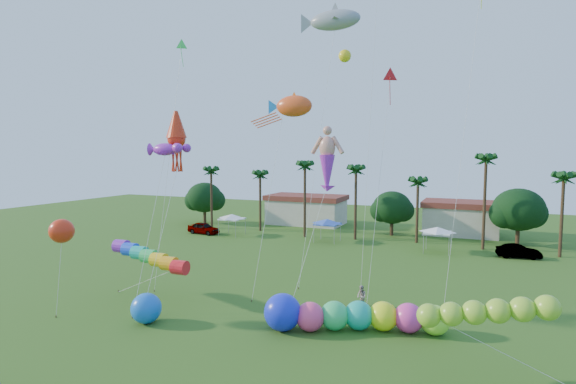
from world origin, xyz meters
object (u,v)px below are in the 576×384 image
at_px(caterpillar_inflatable, 348,316).
at_px(blue_ball, 146,308).
at_px(car_a, 204,228).
at_px(car_b, 519,251).
at_px(spectator_b, 362,296).

distance_m(caterpillar_inflatable, blue_ball, 13.88).
distance_m(car_a, car_b, 41.11).
relative_size(car_a, spectator_b, 3.02).
distance_m(car_a, spectator_b, 35.94).
bearing_deg(car_a, blue_ball, -146.67).
bearing_deg(car_b, caterpillar_inflatable, 149.05).
height_order(caterpillar_inflatable, blue_ball, caterpillar_inflatable).
relative_size(spectator_b, blue_ball, 0.77).
bearing_deg(spectator_b, blue_ball, -108.60).
height_order(car_a, car_b, car_a).
xyz_separation_m(car_b, caterpillar_inflatable, (-11.86, -27.68, 0.28)).
xyz_separation_m(car_b, blue_ball, (-25.10, -31.87, 0.29)).
bearing_deg(car_a, spectator_b, -120.82).
height_order(car_a, spectator_b, car_a).
bearing_deg(car_b, car_a, 83.98).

